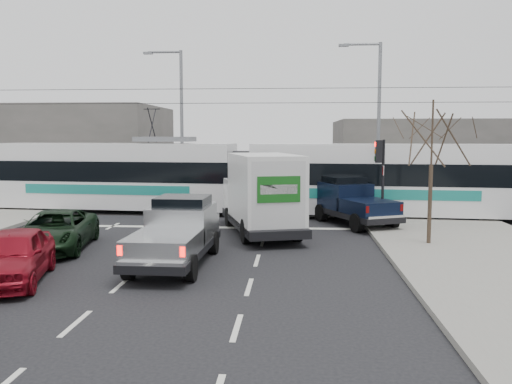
# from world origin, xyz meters

# --- Properties ---
(ground) EXTENTS (120.00, 120.00, 0.00)m
(ground) POSITION_xyz_m (0.00, 0.00, 0.00)
(ground) COLOR black
(ground) RESTS_ON ground
(sidewalk_right) EXTENTS (6.00, 60.00, 0.15)m
(sidewalk_right) POSITION_xyz_m (9.00, 0.00, 0.07)
(sidewalk_right) COLOR gray
(sidewalk_right) RESTS_ON ground
(rails) EXTENTS (60.00, 1.60, 0.03)m
(rails) POSITION_xyz_m (0.00, 10.00, 0.01)
(rails) COLOR #33302D
(rails) RESTS_ON ground
(building_left) EXTENTS (14.00, 10.00, 6.00)m
(building_left) POSITION_xyz_m (-14.00, 22.00, 3.00)
(building_left) COLOR slate
(building_left) RESTS_ON ground
(building_right) EXTENTS (12.00, 10.00, 5.00)m
(building_right) POSITION_xyz_m (12.00, 24.00, 2.50)
(building_right) COLOR slate
(building_right) RESTS_ON ground
(bare_tree) EXTENTS (2.40, 2.40, 5.00)m
(bare_tree) POSITION_xyz_m (7.60, 2.50, 3.79)
(bare_tree) COLOR #47382B
(bare_tree) RESTS_ON ground
(traffic_signal) EXTENTS (0.44, 0.44, 3.60)m
(traffic_signal) POSITION_xyz_m (6.47, 6.50, 2.74)
(traffic_signal) COLOR black
(traffic_signal) RESTS_ON ground
(street_lamp_near) EXTENTS (2.38, 0.25, 9.00)m
(street_lamp_near) POSITION_xyz_m (7.31, 14.00, 5.11)
(street_lamp_near) COLOR slate
(street_lamp_near) RESTS_ON ground
(street_lamp_far) EXTENTS (2.38, 0.25, 9.00)m
(street_lamp_far) POSITION_xyz_m (-4.19, 16.00, 5.11)
(street_lamp_far) COLOR slate
(street_lamp_far) RESTS_ON ground
(catenary) EXTENTS (60.00, 0.20, 7.00)m
(catenary) POSITION_xyz_m (0.00, 10.00, 3.88)
(catenary) COLOR black
(catenary) RESTS_ON ground
(tram) EXTENTS (25.82, 4.90, 5.24)m
(tram) POSITION_xyz_m (0.25, 9.98, 1.86)
(tram) COLOR white
(tram) RESTS_ON ground
(silver_pickup) EXTENTS (2.09, 5.53, 1.99)m
(silver_pickup) POSITION_xyz_m (-0.72, -0.46, 0.99)
(silver_pickup) COLOR black
(silver_pickup) RESTS_ON ground
(box_truck) EXTENTS (3.87, 6.76, 3.20)m
(box_truck) POSITION_xyz_m (1.57, 4.55, 1.58)
(box_truck) COLOR black
(box_truck) RESTS_ON ground
(navy_pickup) EXTENTS (3.69, 5.23, 2.08)m
(navy_pickup) POSITION_xyz_m (5.37, 7.29, 1.03)
(navy_pickup) COLOR black
(navy_pickup) RESTS_ON ground
(green_car) EXTENTS (2.98, 5.11, 1.34)m
(green_car) POSITION_xyz_m (-5.35, 1.13, 0.67)
(green_car) COLOR black
(green_car) RESTS_ON ground
(red_car) EXTENTS (2.69, 4.51, 1.44)m
(red_car) POSITION_xyz_m (-4.66, -2.98, 0.72)
(red_car) COLOR maroon
(red_car) RESTS_ON ground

